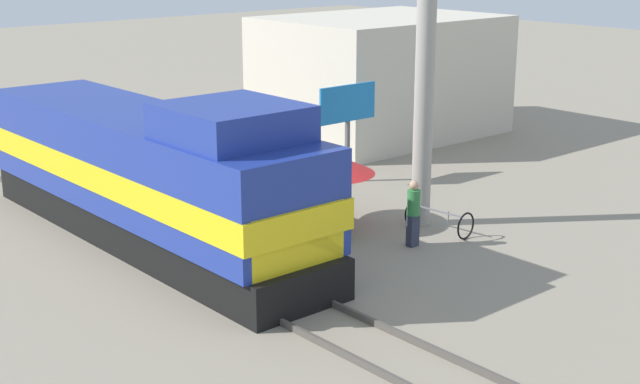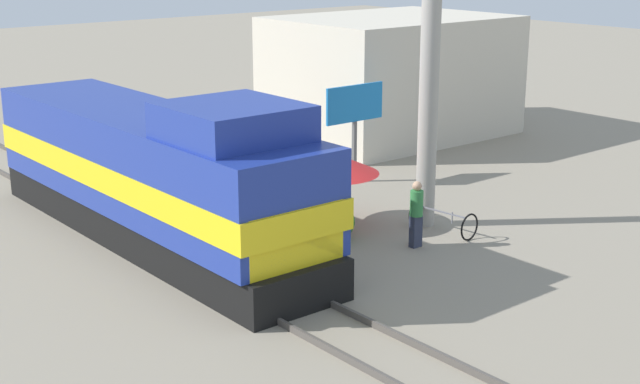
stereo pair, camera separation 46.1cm
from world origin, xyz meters
name	(u,v)px [view 2 (the right image)]	position (x,y,z in m)	size (l,w,h in m)	color
ground_plane	(193,258)	(0.00, 0.00, 0.00)	(120.00, 120.00, 0.00)	gray
rail_near	(168,262)	(-0.72, 0.00, 0.07)	(0.08, 36.71, 0.15)	#4C4742
rail_far	(218,249)	(0.72, 0.00, 0.07)	(0.08, 36.71, 0.15)	#4C4742
locomotive	(157,175)	(0.00, 1.65, 1.82)	(2.98, 13.06, 4.19)	black
utility_pole	(430,65)	(6.44, -1.74, 4.46)	(1.80, 0.53, 8.84)	#9E998E
vendor_umbrella	(333,163)	(4.40, -0.17, 1.79)	(2.57, 2.57, 2.08)	#4C4C4C
billboard_sign	(355,109)	(7.91, 2.89, 2.41)	(2.33, 0.12, 3.19)	#595959
shrub_cluster	(338,222)	(3.80, -1.10, 0.46)	(0.91, 0.91, 0.91)	#2D722D
person_bystander	(416,211)	(4.91, -2.90, 0.96)	(0.34, 0.34, 1.76)	#2D3347
bicycle	(443,220)	(6.27, -2.59, 0.38)	(0.92, 1.86, 0.74)	black
building_block_distant	(391,76)	(13.89, 7.46, 2.36)	(8.84, 6.55, 4.71)	beige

